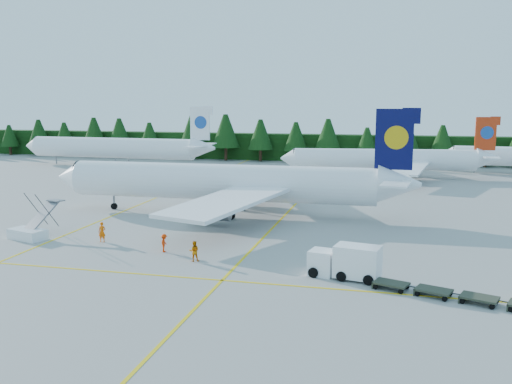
% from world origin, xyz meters
% --- Properties ---
extents(ground, '(320.00, 320.00, 0.00)m').
position_xyz_m(ground, '(0.00, 0.00, 0.00)').
color(ground, '#9B9B95').
rests_on(ground, ground).
extents(taxi_stripe_a, '(0.25, 120.00, 0.01)m').
position_xyz_m(taxi_stripe_a, '(-14.00, 20.00, 0.01)').
color(taxi_stripe_a, yellow).
rests_on(taxi_stripe_a, ground).
extents(taxi_stripe_b, '(0.25, 120.00, 0.01)m').
position_xyz_m(taxi_stripe_b, '(6.00, 20.00, 0.01)').
color(taxi_stripe_b, yellow).
rests_on(taxi_stripe_b, ground).
extents(taxi_stripe_cross, '(80.00, 0.25, 0.01)m').
position_xyz_m(taxi_stripe_cross, '(0.00, -6.00, 0.01)').
color(taxi_stripe_cross, yellow).
rests_on(taxi_stripe_cross, ground).
extents(treeline_hedge, '(220.00, 4.00, 6.00)m').
position_xyz_m(treeline_hedge, '(0.00, 82.00, 3.00)').
color(treeline_hedge, black).
rests_on(treeline_hedge, ground).
extents(airliner_navy, '(43.84, 36.09, 12.75)m').
position_xyz_m(airliner_navy, '(-2.42, 18.59, 3.83)').
color(airliner_navy, white).
rests_on(airliner_navy, ground).
extents(airliner_red, '(37.02, 30.27, 10.80)m').
position_xyz_m(airliner_red, '(16.18, 56.22, 3.25)').
color(airliner_red, white).
rests_on(airliner_red, ground).
extents(airliner_far_left, '(42.47, 5.36, 12.35)m').
position_xyz_m(airliner_far_left, '(-39.81, 61.87, 3.87)').
color(airliner_far_left, white).
rests_on(airliner_far_left, ground).
extents(airstairs, '(4.27, 5.80, 3.47)m').
position_xyz_m(airstairs, '(-16.61, 2.31, 0.76)').
color(airstairs, white).
rests_on(airstairs, ground).
extents(service_truck, '(5.80, 3.06, 2.66)m').
position_xyz_m(service_truck, '(15.09, -3.08, 1.32)').
color(service_truck, white).
rests_on(service_truck, ground).
extents(dolly_train, '(11.59, 4.81, 0.14)m').
position_xyz_m(dolly_train, '(23.05, -6.30, 0.46)').
color(dolly_train, '#2F3325').
rests_on(dolly_train, ground).
extents(crew_a, '(0.77, 0.55, 1.97)m').
position_xyz_m(crew_a, '(-8.89, 2.72, 0.99)').
color(crew_a, '#FF5E05').
rests_on(crew_a, ground).
extents(crew_b, '(1.03, 0.90, 1.79)m').
position_xyz_m(crew_b, '(2.13, -1.51, 0.89)').
color(crew_b, '#D86B04').
rests_on(crew_b, ground).
extents(crew_c, '(0.56, 0.75, 1.68)m').
position_xyz_m(crew_c, '(-1.54, 0.67, 0.84)').
color(crew_c, '#F13505').
rests_on(crew_c, ground).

